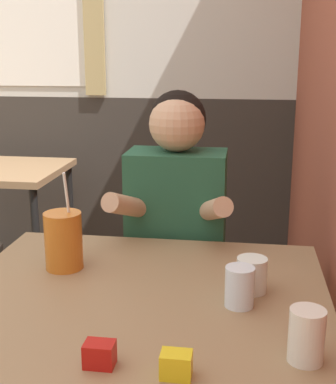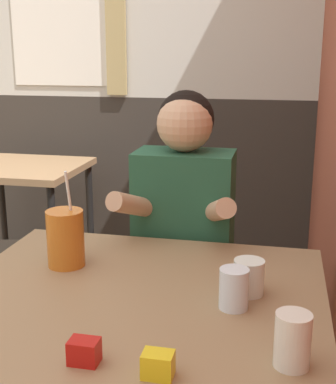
% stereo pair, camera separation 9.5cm
% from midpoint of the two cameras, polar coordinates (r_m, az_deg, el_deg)
% --- Properties ---
extents(back_wall, '(5.37, 0.09, 2.70)m').
position_cam_midpoint_polar(back_wall, '(3.34, -8.76, 14.43)').
color(back_wall, silver).
rests_on(back_wall, ground_plane).
extents(main_table, '(0.96, 0.86, 0.77)m').
position_cam_midpoint_polar(main_table, '(1.42, -5.07, -13.51)').
color(main_table, '#93704C').
rests_on(main_table, ground_plane).
extents(background_table, '(0.65, 0.61, 0.77)m').
position_cam_midpoint_polar(background_table, '(3.05, -18.13, 0.45)').
color(background_table, '#93704C').
rests_on(background_table, ground_plane).
extents(person_seated, '(0.42, 0.40, 1.24)m').
position_cam_midpoint_polar(person_seated, '(1.94, -0.53, -7.19)').
color(person_seated, '#235138').
rests_on(person_seated, ground_plane).
extents(cocktail_pitcher, '(0.11, 0.11, 0.28)m').
position_cam_midpoint_polar(cocktail_pitcher, '(1.56, -12.82, -5.08)').
color(cocktail_pitcher, '#C6661E').
rests_on(cocktail_pitcher, main_table).
extents(glass_near_pitcher, '(0.07, 0.07, 0.10)m').
position_cam_midpoint_polar(glass_near_pitcher, '(1.32, 5.56, -10.04)').
color(glass_near_pitcher, silver).
rests_on(glass_near_pitcher, main_table).
extents(glass_center, '(0.08, 0.08, 0.09)m').
position_cam_midpoint_polar(glass_center, '(1.40, 6.98, -8.79)').
color(glass_center, silver).
rests_on(glass_center, main_table).
extents(glass_far_side, '(0.07, 0.07, 0.11)m').
position_cam_midpoint_polar(glass_far_side, '(1.12, 12.14, -14.79)').
color(glass_far_side, silver).
rests_on(glass_far_side, main_table).
extents(condiment_ketchup, '(0.06, 0.04, 0.05)m').
position_cam_midpoint_polar(condiment_ketchup, '(1.11, -9.87, -16.73)').
color(condiment_ketchup, '#B7140F').
rests_on(condiment_ketchup, main_table).
extents(condiment_mustard, '(0.06, 0.04, 0.05)m').
position_cam_midpoint_polar(condiment_mustard, '(1.07, -1.81, -17.98)').
color(condiment_mustard, yellow).
rests_on(condiment_mustard, main_table).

